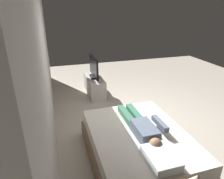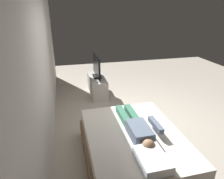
{
  "view_description": "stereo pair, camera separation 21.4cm",
  "coord_description": "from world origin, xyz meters",
  "px_view_note": "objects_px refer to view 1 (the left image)",
  "views": [
    {
      "loc": [
        -3.3,
        1.55,
        2.32
      ],
      "look_at": [
        0.41,
        0.42,
        0.69
      ],
      "focal_mm": 32.33,
      "sensor_mm": 36.0,
      "label": 1
    },
    {
      "loc": [
        -3.36,
        1.35,
        2.32
      ],
      "look_at": [
        0.41,
        0.42,
        0.69
      ],
      "focal_mm": 32.33,
      "sensor_mm": 36.0,
      "label": 2
    }
  ],
  "objects_px": {
    "person": "(142,126)",
    "remote": "(160,121)",
    "tv_stand": "(94,86)",
    "tv": "(94,67)",
    "bed": "(138,147)",
    "pillow": "(161,158)"
  },
  "relations": [
    {
      "from": "pillow",
      "to": "tv",
      "type": "relative_size",
      "value": 0.55
    },
    {
      "from": "bed",
      "to": "tv",
      "type": "relative_size",
      "value": 2.19
    },
    {
      "from": "bed",
      "to": "tv_stand",
      "type": "height_order",
      "value": "bed"
    },
    {
      "from": "person",
      "to": "tv",
      "type": "xyz_separation_m",
      "value": [
        2.75,
        0.14,
        0.16
      ]
    },
    {
      "from": "pillow",
      "to": "tv",
      "type": "distance_m",
      "value": 3.43
    },
    {
      "from": "tv_stand",
      "to": "tv",
      "type": "distance_m",
      "value": 0.53
    },
    {
      "from": "pillow",
      "to": "remote",
      "type": "distance_m",
      "value": 0.95
    },
    {
      "from": "person",
      "to": "remote",
      "type": "relative_size",
      "value": 8.4
    },
    {
      "from": "bed",
      "to": "tv",
      "type": "bearing_deg",
      "value": 1.76
    },
    {
      "from": "remote",
      "to": "tv",
      "type": "xyz_separation_m",
      "value": [
        2.6,
        0.55,
        0.24
      ]
    },
    {
      "from": "tv_stand",
      "to": "remote",
      "type": "bearing_deg",
      "value": -168.09
    },
    {
      "from": "remote",
      "to": "bed",
      "type": "bearing_deg",
      "value": 111.27
    },
    {
      "from": "bed",
      "to": "pillow",
      "type": "relative_size",
      "value": 4.01
    },
    {
      "from": "tv_stand",
      "to": "bed",
      "type": "bearing_deg",
      "value": -178.24
    },
    {
      "from": "person",
      "to": "remote",
      "type": "bearing_deg",
      "value": -69.53
    },
    {
      "from": "pillow",
      "to": "tv_stand",
      "type": "relative_size",
      "value": 0.44
    },
    {
      "from": "bed",
      "to": "person",
      "type": "height_order",
      "value": "person"
    },
    {
      "from": "bed",
      "to": "pillow",
      "type": "height_order",
      "value": "pillow"
    },
    {
      "from": "tv_stand",
      "to": "tv",
      "type": "bearing_deg",
      "value": 0.0
    },
    {
      "from": "bed",
      "to": "tv",
      "type": "height_order",
      "value": "tv"
    },
    {
      "from": "remote",
      "to": "tv_stand",
      "type": "xyz_separation_m",
      "value": [
        2.6,
        0.55,
        -0.3
      ]
    },
    {
      "from": "remote",
      "to": "tv",
      "type": "height_order",
      "value": "tv"
    }
  ]
}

